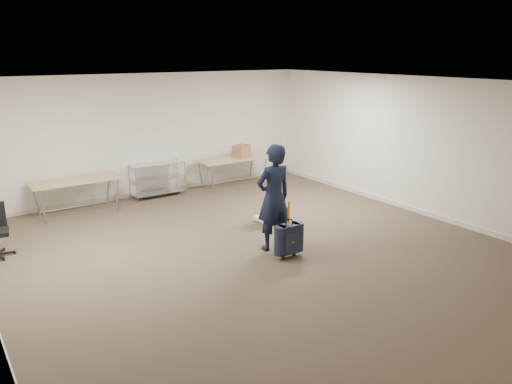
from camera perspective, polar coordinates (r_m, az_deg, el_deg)
ground at (r=8.39m, az=0.51°, el=-7.15°), size 9.00×9.00×0.00m
room_shell at (r=9.46m, az=-4.27°, el=-4.15°), size 8.00×9.00×9.00m
folding_table_left at (r=10.91m, az=-19.92°, el=1.09°), size 1.80×0.75×0.73m
folding_table_right at (r=12.35m, az=-2.67°, el=3.67°), size 1.80×0.75×0.73m
wire_shelf at (r=11.78m, az=-11.19°, el=1.59°), size 1.22×0.47×0.80m
person at (r=8.35m, az=2.03°, el=-0.64°), size 0.67×0.44×1.82m
suitcase at (r=8.17m, az=3.78°, el=-5.36°), size 0.36×0.22×0.97m
equipment_cart at (r=9.89m, az=1.69°, el=-2.06°), size 0.53×0.53×0.91m
cardboard_box at (r=12.43m, az=-1.68°, el=4.70°), size 0.48×0.42×0.30m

